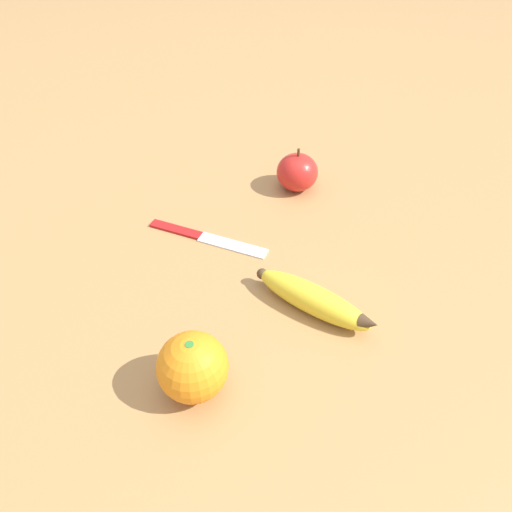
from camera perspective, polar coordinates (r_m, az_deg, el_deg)
name	(u,v)px	position (r m, az deg, el deg)	size (l,w,h in m)	color
ground_plane	(300,251)	(0.74, 5.06, 0.53)	(3.00, 3.00, 0.00)	#A87A47
banana	(314,300)	(0.64, 6.68, -4.98)	(0.13, 0.16, 0.04)	yellow
orange	(193,367)	(0.55, -7.25, -12.45)	(0.08, 0.08, 0.08)	orange
apple	(297,172)	(0.85, 4.73, 9.53)	(0.07, 0.07, 0.08)	red
paring_knife	(203,236)	(0.76, -6.09, 2.27)	(0.16, 0.14, 0.01)	silver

